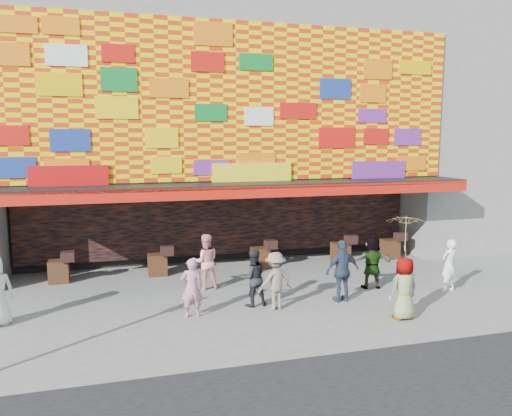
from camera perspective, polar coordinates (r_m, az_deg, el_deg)
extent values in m
plane|color=slate|center=(12.84, 2.04, -12.23)|extent=(90.00, 90.00, 0.00)
cube|color=gray|center=(19.92, -5.12, 13.94)|extent=(15.00, 8.00, 7.00)
cube|color=black|center=(21.00, -5.46, -0.05)|extent=(15.00, 6.00, 3.00)
cube|color=gray|center=(20.02, 17.78, -0.80)|extent=(0.40, 2.00, 3.00)
cube|color=black|center=(15.39, -1.78, 2.64)|extent=(15.20, 1.60, 0.12)
cube|color=red|center=(14.65, -1.04, 1.78)|extent=(15.20, 0.04, 0.35)
cube|color=#FFE700|center=(15.90, -2.32, 12.02)|extent=(14.80, 0.08, 4.90)
cube|color=black|center=(17.94, -3.65, -1.26)|extent=(14.00, 0.25, 2.50)
cube|color=gray|center=(25.69, 25.30, 10.77)|extent=(11.00, 8.00, 12.00)
imported|color=#C27D8E|center=(12.66, -7.37, -9.02)|extent=(0.57, 0.39, 1.50)
imported|color=black|center=(13.34, -0.36, -7.97)|extent=(0.78, 0.63, 1.54)
imported|color=#816E5E|center=(13.11, 2.23, -8.31)|extent=(1.08, 0.76, 1.52)
imported|color=#2D374F|center=(13.87, 9.86, -7.09)|extent=(1.05, 0.53, 1.71)
imported|color=gray|center=(15.26, 13.11, -6.06)|extent=(1.52, 0.79, 1.57)
imported|color=gray|center=(12.92, 16.58, -8.79)|extent=(0.82, 0.59, 1.56)
imported|color=white|center=(15.62, 21.20, -6.13)|extent=(0.63, 0.48, 1.54)
imported|color=pink|center=(14.89, -5.80, -6.10)|extent=(0.81, 0.63, 1.64)
imported|color=beige|center=(12.60, 16.82, -2.83)|extent=(1.26, 1.27, 0.89)
cylinder|color=#4C3326|center=(12.80, 16.66, -6.78)|extent=(0.02, 0.02, 1.00)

